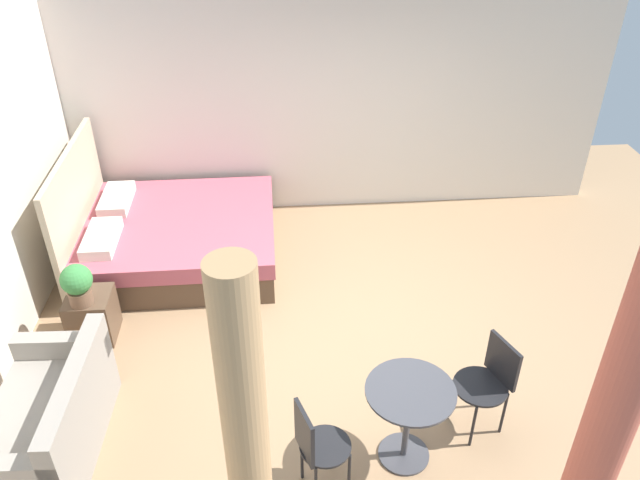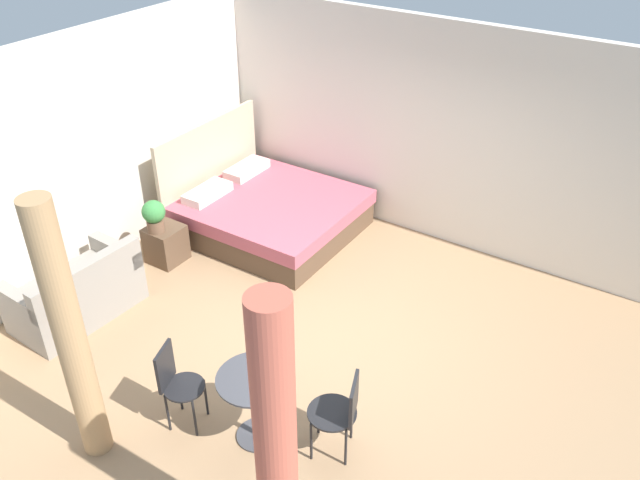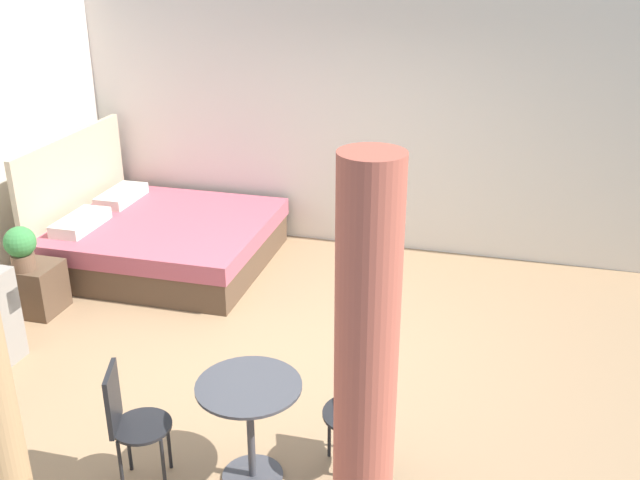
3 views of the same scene
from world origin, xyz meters
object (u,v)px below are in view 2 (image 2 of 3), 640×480
couch (78,294)px  cafe_chair_near_couch (175,380)px  bed (267,211)px  cafe_chair_near_window (342,409)px  balcony_table (256,396)px  nightstand (166,244)px  potted_plant (154,215)px

couch → cafe_chair_near_couch: cafe_chair_near_couch is taller
bed → couch: bed is taller
cafe_chair_near_window → cafe_chair_near_couch: bearing=110.5°
couch → balcony_table: (-0.27, -2.75, 0.21)m
couch → nightstand: bearing=-0.6°
couch → cafe_chair_near_window: size_ratio=1.67×
bed → potted_plant: size_ratio=5.20×
cafe_chair_near_window → cafe_chair_near_couch: size_ratio=0.97×
couch → nightstand: (1.35, -0.01, -0.06)m
balcony_table → cafe_chair_near_couch: size_ratio=0.84×
bed → cafe_chair_near_window: size_ratio=2.58×
potted_plant → nightstand: bearing=-11.4°
nightstand → balcony_table: (-1.62, -2.73, 0.27)m
nightstand → balcony_table: size_ratio=0.66×
bed → nightstand: size_ratio=4.52×
nightstand → balcony_table: 3.19m
couch → potted_plant: potted_plant is taller
potted_plant → cafe_chair_near_couch: bearing=-131.1°
cafe_chair_near_couch → nightstand: bearing=47.1°
nightstand → potted_plant: 0.48m
couch → cafe_chair_near_couch: 2.11m
couch → nightstand: size_ratio=2.92×
nightstand → balcony_table: balcony_table is taller
couch → bed: bearing=-13.4°
bed → balcony_table: 3.62m
bed → cafe_chair_near_couch: (-3.18, -1.40, 0.23)m
cafe_chair_near_couch → couch: bearing=75.6°
bed → couch: (-2.65, 0.63, 0.00)m
balcony_table → cafe_chair_near_window: bearing=-68.4°
couch → balcony_table: size_ratio=1.93×
couch → balcony_table: bearing=-95.7°
couch → cafe_chair_near_window: cafe_chair_near_window is taller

